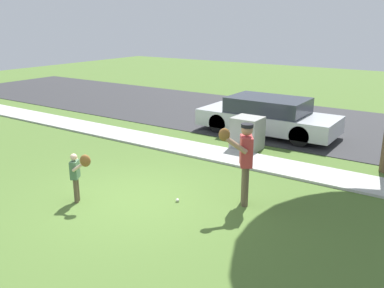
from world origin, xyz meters
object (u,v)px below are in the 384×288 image
object	(u,v)px
person_child	(78,171)
utility_cabinet	(247,133)
person_adult	(244,155)
baseball	(177,200)
parked_sedan_silver	(267,116)

from	to	relation	value
person_child	utility_cabinet	xyz separation A→B (m)	(1.21, 5.37, -0.23)
person_adult	person_child	distance (m)	3.45
person_child	baseball	bearing A→B (deg)	2.80
person_child	parked_sedan_silver	xyz separation A→B (m)	(1.00, 7.26, -0.09)
person_adult	parked_sedan_silver	xyz separation A→B (m)	(-1.90, 5.42, -0.46)
person_adult	utility_cabinet	bearing A→B (deg)	-96.57
person_adult	parked_sedan_silver	bearing A→B (deg)	-102.78
person_adult	person_child	bearing A→B (deg)	0.33
baseball	parked_sedan_silver	world-z (taller)	parked_sedan_silver
parked_sedan_silver	person_child	bearing A→B (deg)	-97.82
person_adult	person_child	size ratio (longest dim) A/B	1.56
baseball	parked_sedan_silver	size ratio (longest dim) A/B	0.02
person_child	baseball	size ratio (longest dim) A/B	15.00
person_adult	baseball	bearing A→B (deg)	-3.38
baseball	person_child	bearing A→B (deg)	-145.13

